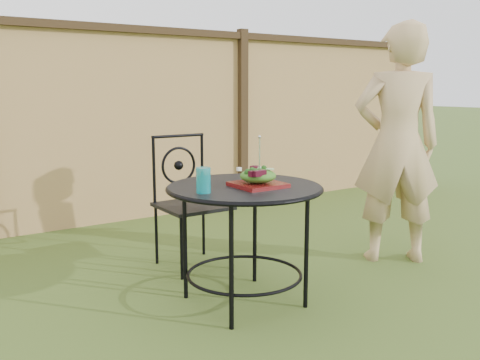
{
  "coord_description": "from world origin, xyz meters",
  "views": [
    {
      "loc": [
        -1.97,
        -2.69,
        1.29
      ],
      "look_at": [
        -0.23,
        -0.1,
        0.75
      ],
      "focal_mm": 40.0,
      "sensor_mm": 36.0,
      "label": 1
    }
  ],
  "objects_px": {
    "patio_table": "(244,209)",
    "diner": "(397,144)",
    "salad_plate": "(258,185)",
    "patio_chair": "(189,197)"
  },
  "relations": [
    {
      "from": "diner",
      "to": "salad_plate",
      "type": "xyz_separation_m",
      "value": [
        -1.36,
        -0.14,
        -0.14
      ]
    },
    {
      "from": "patio_table",
      "to": "diner",
      "type": "height_order",
      "value": "diner"
    },
    {
      "from": "patio_chair",
      "to": "salad_plate",
      "type": "relative_size",
      "value": 3.52
    },
    {
      "from": "patio_table",
      "to": "salad_plate",
      "type": "xyz_separation_m",
      "value": [
        0.04,
        -0.07,
        0.15
      ]
    },
    {
      "from": "patio_chair",
      "to": "salad_plate",
      "type": "xyz_separation_m",
      "value": [
        -0.02,
        -0.89,
        0.23
      ]
    },
    {
      "from": "patio_table",
      "to": "diner",
      "type": "distance_m",
      "value": 1.44
    },
    {
      "from": "patio_table",
      "to": "diner",
      "type": "bearing_deg",
      "value": 2.67
    },
    {
      "from": "patio_table",
      "to": "patio_chair",
      "type": "height_order",
      "value": "patio_chair"
    },
    {
      "from": "patio_table",
      "to": "patio_chair",
      "type": "distance_m",
      "value": 0.83
    },
    {
      "from": "patio_table",
      "to": "patio_chair",
      "type": "bearing_deg",
      "value": 85.16
    }
  ]
}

